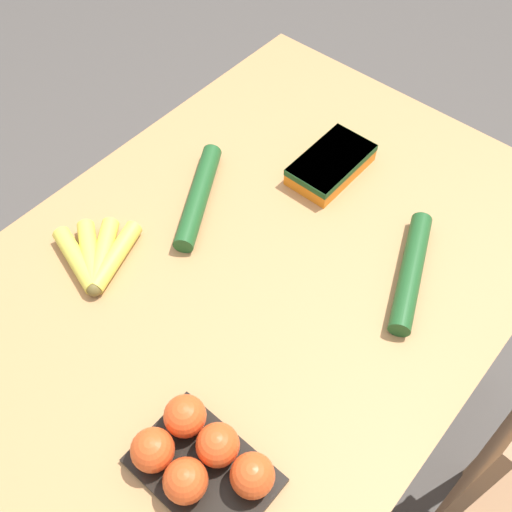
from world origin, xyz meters
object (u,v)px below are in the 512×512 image
at_px(banana_bunch, 96,258).
at_px(carrot_bag, 331,163).
at_px(tomato_pack, 199,456).
at_px(cucumber_far, 411,271).
at_px(cucumber_near, 199,196).

bearing_deg(banana_bunch, carrot_bag, 158.15).
xyz_separation_m(banana_bunch, tomato_pack, (0.15, 0.41, 0.02)).
relative_size(tomato_pack, cucumber_far, 0.83).
relative_size(banana_bunch, cucumber_far, 0.66).
distance_m(banana_bunch, cucumber_far, 0.59).
bearing_deg(carrot_bag, cucumber_far, 65.75).
height_order(tomato_pack, cucumber_far, tomato_pack).
relative_size(banana_bunch, cucumber_near, 0.69).
bearing_deg(tomato_pack, cucumber_near, -135.89).
xyz_separation_m(banana_bunch, cucumber_far, (-0.36, 0.47, 0.00)).
distance_m(tomato_pack, cucumber_far, 0.51).
height_order(banana_bunch, cucumber_far, cucumber_far).
bearing_deg(tomato_pack, banana_bunch, -109.53).
relative_size(banana_bunch, carrot_bag, 0.90).
bearing_deg(cucumber_far, banana_bunch, -52.66).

